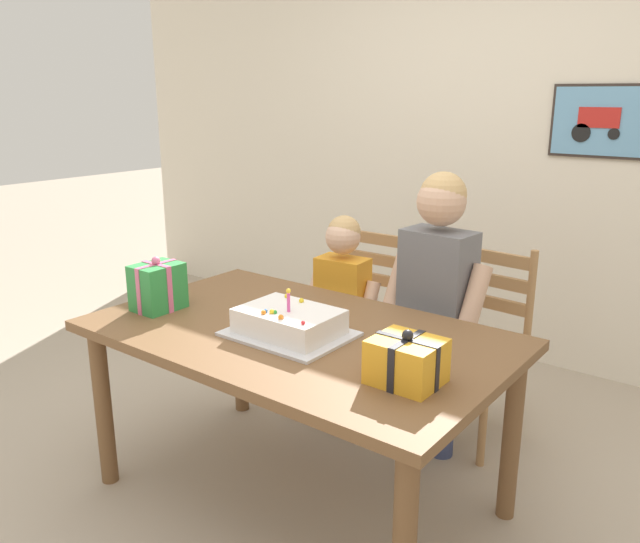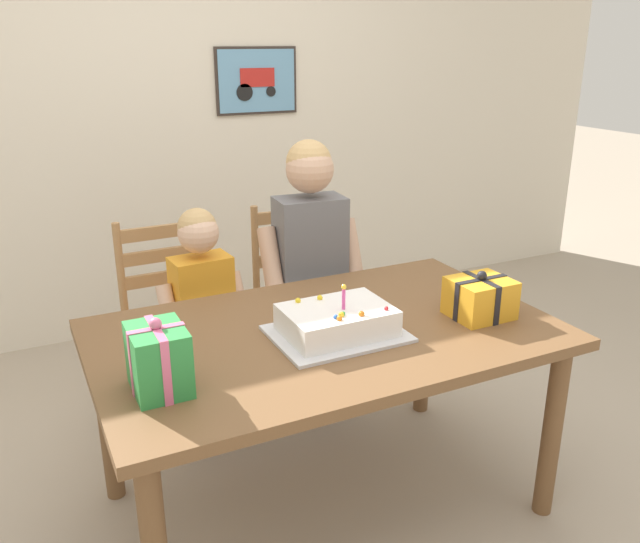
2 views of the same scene
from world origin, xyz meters
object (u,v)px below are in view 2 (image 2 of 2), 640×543
(dining_table, at_px, (326,351))
(birthday_cake, at_px, (337,322))
(chair_right, at_px, (301,297))
(child_younger, at_px, (203,304))
(gift_box_beside_cake, at_px, (159,359))
(chair_left, at_px, (174,320))
(child_older, at_px, (310,254))
(gift_box_red_large, at_px, (480,298))

(dining_table, bearing_deg, birthday_cake, -79.63)
(chair_right, relative_size, child_younger, 0.88)
(gift_box_beside_cake, height_order, chair_left, gift_box_beside_cake)
(dining_table, distance_m, gift_box_beside_cake, 0.66)
(chair_left, xyz_separation_m, child_older, (0.57, -0.27, 0.32))
(gift_box_red_large, bearing_deg, dining_table, 165.68)
(chair_left, height_order, chair_right, same)
(birthday_cake, height_order, gift_box_red_large, birthday_cake)
(dining_table, height_order, child_younger, child_younger)
(chair_right, distance_m, child_younger, 0.66)
(birthday_cake, height_order, gift_box_beside_cake, gift_box_beside_cake)
(dining_table, xyz_separation_m, chair_right, (0.33, 0.92, -0.18))
(chair_right, bearing_deg, child_younger, -155.07)
(birthday_cake, distance_m, child_younger, 0.77)
(dining_table, xyz_separation_m, gift_box_beside_cake, (-0.62, -0.16, 0.18))
(gift_box_beside_cake, relative_size, child_older, 0.18)
(gift_box_red_large, distance_m, child_younger, 1.15)
(gift_box_beside_cake, distance_m, chair_left, 1.18)
(dining_table, height_order, birthday_cake, birthday_cake)
(gift_box_beside_cake, relative_size, chair_right, 0.25)
(dining_table, distance_m, child_younger, 0.70)
(dining_table, bearing_deg, child_younger, 111.34)
(gift_box_red_large, height_order, chair_right, chair_right)
(chair_left, distance_m, child_older, 0.71)
(birthday_cake, relative_size, chair_right, 0.48)
(chair_right, bearing_deg, gift_box_beside_cake, -130.96)
(birthday_cake, distance_m, child_older, 0.75)
(chair_right, bearing_deg, chair_left, 179.99)
(dining_table, height_order, chair_right, chair_right)
(dining_table, relative_size, chair_left, 1.74)
(dining_table, distance_m, birthday_cake, 0.15)
(chair_right, height_order, child_older, child_older)
(child_older, height_order, child_younger, child_older)
(birthday_cake, xyz_separation_m, chair_left, (-0.33, 0.98, -0.31))
(gift_box_red_large, distance_m, gift_box_beside_cake, 1.17)
(gift_box_red_large, bearing_deg, chair_right, 102.22)
(dining_table, xyz_separation_m, gift_box_red_large, (0.56, -0.14, 0.16))
(chair_left, xyz_separation_m, chair_right, (0.65, -0.00, 0.00))
(gift_box_beside_cake, bearing_deg, chair_right, 49.04)
(chair_right, bearing_deg, gift_box_red_large, -77.78)
(chair_right, xyz_separation_m, child_younger, (-0.58, -0.27, 0.17))
(dining_table, xyz_separation_m, child_younger, (-0.25, 0.65, -0.01))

